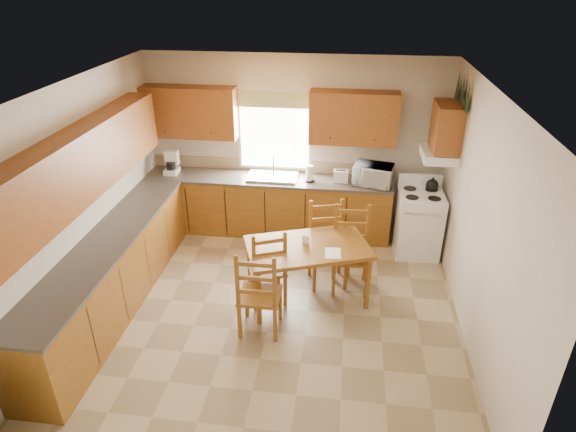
# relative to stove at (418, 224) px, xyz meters

# --- Properties ---
(floor) EXTENTS (4.50, 4.50, 0.00)m
(floor) POSITION_rel_stove_xyz_m (-1.88, -1.61, -0.46)
(floor) COLOR #9E8A67
(floor) RESTS_ON ground
(ceiling) EXTENTS (4.50, 4.50, 0.00)m
(ceiling) POSITION_rel_stove_xyz_m (-1.88, -1.61, 2.24)
(ceiling) COLOR #966224
(ceiling) RESTS_ON floor
(wall_left) EXTENTS (4.50, 4.50, 0.00)m
(wall_left) POSITION_rel_stove_xyz_m (-4.13, -1.61, 0.89)
(wall_left) COLOR beige
(wall_left) RESTS_ON floor
(wall_right) EXTENTS (4.50, 4.50, 0.00)m
(wall_right) POSITION_rel_stove_xyz_m (0.37, -1.61, 0.89)
(wall_right) COLOR beige
(wall_right) RESTS_ON floor
(wall_back) EXTENTS (4.50, 4.50, 0.00)m
(wall_back) POSITION_rel_stove_xyz_m (-1.88, 0.64, 0.89)
(wall_back) COLOR beige
(wall_back) RESTS_ON floor
(wall_front) EXTENTS (4.50, 4.50, 0.00)m
(wall_front) POSITION_rel_stove_xyz_m (-1.88, -3.86, 0.89)
(wall_front) COLOR beige
(wall_front) RESTS_ON floor
(lower_cab_back) EXTENTS (3.75, 0.60, 0.88)m
(lower_cab_back) POSITION_rel_stove_xyz_m (-2.25, 0.34, -0.02)
(lower_cab_back) COLOR brown
(lower_cab_back) RESTS_ON floor
(lower_cab_left) EXTENTS (0.60, 3.60, 0.88)m
(lower_cab_left) POSITION_rel_stove_xyz_m (-3.83, -1.76, -0.02)
(lower_cab_left) COLOR brown
(lower_cab_left) RESTS_ON floor
(counter_back) EXTENTS (3.75, 0.63, 0.04)m
(counter_back) POSITION_rel_stove_xyz_m (-2.25, 0.34, 0.44)
(counter_back) COLOR #48413B
(counter_back) RESTS_ON lower_cab_back
(counter_left) EXTENTS (0.63, 3.60, 0.04)m
(counter_left) POSITION_rel_stove_xyz_m (-3.83, -1.76, 0.44)
(counter_left) COLOR #48413B
(counter_left) RESTS_ON lower_cab_left
(backsplash) EXTENTS (3.75, 0.01, 0.18)m
(backsplash) POSITION_rel_stove_xyz_m (-2.25, 0.63, 0.55)
(backsplash) COLOR #8E7A5B
(backsplash) RESTS_ON counter_back
(upper_cab_back_left) EXTENTS (1.41, 0.33, 0.75)m
(upper_cab_back_left) POSITION_rel_stove_xyz_m (-3.43, 0.48, 1.39)
(upper_cab_back_left) COLOR brown
(upper_cab_back_left) RESTS_ON wall_back
(upper_cab_back_right) EXTENTS (1.25, 0.33, 0.75)m
(upper_cab_back_right) POSITION_rel_stove_xyz_m (-1.02, 0.48, 1.39)
(upper_cab_back_right) COLOR brown
(upper_cab_back_right) RESTS_ON wall_back
(upper_cab_left) EXTENTS (0.33, 3.60, 0.75)m
(upper_cab_left) POSITION_rel_stove_xyz_m (-3.96, -1.76, 1.39)
(upper_cab_left) COLOR brown
(upper_cab_left) RESTS_ON wall_left
(upper_cab_stove) EXTENTS (0.33, 0.62, 0.62)m
(upper_cab_stove) POSITION_rel_stove_xyz_m (0.20, 0.04, 1.44)
(upper_cab_stove) COLOR brown
(upper_cab_stove) RESTS_ON wall_right
(range_hood) EXTENTS (0.44, 0.62, 0.12)m
(range_hood) POSITION_rel_stove_xyz_m (0.15, 0.04, 1.06)
(range_hood) COLOR white
(range_hood) RESTS_ON wall_right
(window_frame) EXTENTS (1.13, 0.02, 1.18)m
(window_frame) POSITION_rel_stove_xyz_m (-2.18, 0.61, 1.09)
(window_frame) COLOR white
(window_frame) RESTS_ON wall_back
(window_pane) EXTENTS (1.05, 0.01, 1.10)m
(window_pane) POSITION_rel_stove_xyz_m (-2.18, 0.61, 1.09)
(window_pane) COLOR white
(window_pane) RESTS_ON wall_back
(window_valance) EXTENTS (1.19, 0.01, 0.24)m
(window_valance) POSITION_rel_stove_xyz_m (-2.18, 0.58, 1.59)
(window_valance) COLOR #446B34
(window_valance) RESTS_ON wall_back
(sink_basin) EXTENTS (0.75, 0.45, 0.04)m
(sink_basin) POSITION_rel_stove_xyz_m (-2.18, 0.34, 0.48)
(sink_basin) COLOR silver
(sink_basin) RESTS_ON counter_back
(pine_decal_a) EXTENTS (0.22, 0.22, 0.36)m
(pine_decal_a) POSITION_rel_stove_xyz_m (0.33, -0.28, 1.92)
(pine_decal_a) COLOR #13311C
(pine_decal_a) RESTS_ON wall_right
(pine_decal_b) EXTENTS (0.22, 0.22, 0.36)m
(pine_decal_b) POSITION_rel_stove_xyz_m (0.33, 0.04, 1.96)
(pine_decal_b) COLOR #13311C
(pine_decal_b) RESTS_ON wall_right
(pine_decal_c) EXTENTS (0.22, 0.22, 0.36)m
(pine_decal_c) POSITION_rel_stove_xyz_m (0.33, 0.36, 1.92)
(pine_decal_c) COLOR #13311C
(pine_decal_c) RESTS_ON wall_right
(stove) EXTENTS (0.64, 0.66, 0.92)m
(stove) POSITION_rel_stove_xyz_m (0.00, 0.00, 0.00)
(stove) COLOR white
(stove) RESTS_ON floor
(coffeemaker) EXTENTS (0.26, 0.28, 0.33)m
(coffeemaker) POSITION_rel_stove_xyz_m (-3.75, 0.32, 0.62)
(coffeemaker) COLOR white
(coffeemaker) RESTS_ON counter_back
(paper_towel) EXTENTS (0.13, 0.13, 0.25)m
(paper_towel) POSITION_rel_stove_xyz_m (-1.61, 0.29, 0.58)
(paper_towel) COLOR white
(paper_towel) RESTS_ON counter_back
(toaster) EXTENTS (0.22, 0.14, 0.18)m
(toaster) POSITION_rel_stove_xyz_m (-1.15, 0.33, 0.55)
(toaster) COLOR white
(toaster) RESTS_ON counter_back
(microwave) EXTENTS (0.58, 0.47, 0.31)m
(microwave) POSITION_rel_stove_xyz_m (-0.68, 0.29, 0.61)
(microwave) COLOR white
(microwave) RESTS_ON counter_back
(dining_table) EXTENTS (1.65, 1.28, 0.78)m
(dining_table) POSITION_rel_stove_xyz_m (-1.49, -1.35, -0.07)
(dining_table) COLOR brown
(dining_table) RESTS_ON floor
(chair_near_left) EXTENTS (0.47, 0.44, 1.11)m
(chair_near_left) POSITION_rel_stove_xyz_m (-1.96, -1.99, 0.09)
(chair_near_left) COLOR brown
(chair_near_left) RESTS_ON floor
(chair_near_right) EXTENTS (0.56, 0.55, 1.04)m
(chair_near_right) POSITION_rel_stove_xyz_m (-1.98, -1.42, 0.06)
(chair_near_right) COLOR brown
(chair_near_right) RESTS_ON floor
(chair_far_left) EXTENTS (0.49, 0.47, 1.12)m
(chair_far_left) POSITION_rel_stove_xyz_m (-0.96, -1.05, 0.10)
(chair_far_left) COLOR brown
(chair_far_left) RESTS_ON floor
(chair_far_right) EXTENTS (0.57, 0.55, 1.12)m
(chair_far_right) POSITION_rel_stove_xyz_m (-1.25, -0.95, 0.10)
(chair_far_right) COLOR brown
(chair_far_right) RESTS_ON floor
(table_paper) EXTENTS (0.20, 0.26, 0.00)m
(table_paper) POSITION_rel_stove_xyz_m (-1.18, -1.48, 0.32)
(table_paper) COLOR white
(table_paper) RESTS_ON dining_table
(table_card) EXTENTS (0.08, 0.04, 0.11)m
(table_card) POSITION_rel_stove_xyz_m (-1.52, -1.30, 0.37)
(table_card) COLOR white
(table_card) RESTS_ON dining_table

